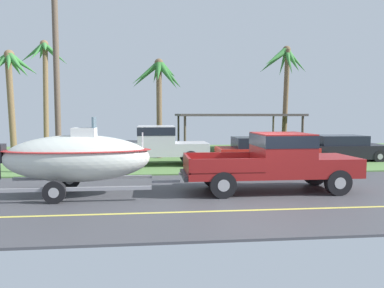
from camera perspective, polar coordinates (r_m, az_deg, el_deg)
The scene contains 12 objects.
ground at distance 20.02m, azimuth 3.44°, elevation -2.63°, with size 36.00×22.00×0.11m.
pickup_truck_towing at distance 12.54m, azimuth 13.30°, elevation -2.24°, with size 5.73×2.00×1.89m.
boat_on_trailer at distance 12.05m, azimuth -17.12°, elevation -2.03°, with size 5.68×2.26×2.42m.
parked_pickup_background at distance 18.13m, azimuth -5.59°, elevation 0.02°, with size 6.00×1.99×1.93m.
parked_sedan_near at distance 21.35m, azimuth 21.87°, elevation -0.66°, with size 4.43×1.89×1.38m.
parked_sedan_far at distance 18.64m, azimuth 11.02°, elevation -1.13°, with size 4.79×1.93×1.38m.
carport_awning at distance 24.61m, azimuth 6.52°, elevation 4.34°, with size 7.49×5.89×2.51m.
palm_tree_near_left at distance 21.02m, azimuth -4.84°, elevation 9.57°, with size 2.99×2.68×5.55m.
palm_tree_near_right at distance 24.49m, azimuth 13.95°, elevation 10.87°, with size 3.30×2.87×6.74m.
palm_tree_mid at distance 21.78m, azimuth -25.89°, elevation 9.66°, with size 3.00×2.94×5.80m.
palm_tree_far_left at distance 26.35m, azimuth -21.52°, elevation 10.76°, with size 3.07×2.93×7.23m.
utility_pole at distance 16.50m, azimuth -19.94°, elevation 10.83°, with size 0.24×1.80×8.45m.
Camera 1 is at (-3.28, -11.20, 2.52)m, focal length 35.04 mm.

